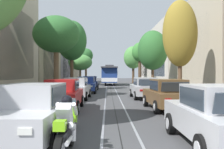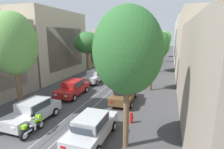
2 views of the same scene
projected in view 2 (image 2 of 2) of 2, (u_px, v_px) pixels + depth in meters
name	position (u px, v px, depth m)	size (l,w,h in m)	color
ground_plane	(130.00, 70.00, 31.30)	(160.00, 160.00, 0.00)	#424244
trolley_track_rails	(135.00, 66.00, 35.09)	(1.14, 68.89, 0.01)	gray
building_facade_left	(86.00, 46.00, 36.09)	(5.78, 60.59, 9.47)	gray
building_facade_right	(191.00, 43.00, 33.43)	(5.96, 60.59, 9.90)	gray
parked_car_silver_near_left	(33.00, 111.00, 12.50)	(2.05, 4.38, 1.58)	#B7B7BC
parked_car_red_second_left	(73.00, 88.00, 17.97)	(2.06, 4.39, 1.58)	red
parked_car_silver_mid_left	(95.00, 76.00, 23.21)	(2.06, 4.39, 1.58)	#B7B7BC
parked_car_blue_fourth_left	(111.00, 68.00, 28.65)	(2.07, 4.39, 1.58)	#233D93
parked_car_navy_fifth_left	(120.00, 63.00, 33.64)	(2.02, 4.37, 1.58)	#19234C
parked_car_silver_near_right	(92.00, 127.00, 10.32)	(2.04, 4.38, 1.58)	#B7B7BC
parked_car_brown_second_right	(124.00, 94.00, 16.24)	(2.10, 4.41, 1.58)	brown
parked_car_silver_mid_right	(134.00, 79.00, 21.90)	(2.06, 4.39, 1.58)	#B7B7BC
street_tree_kerb_left_near	(14.00, 44.00, 13.07)	(3.45, 3.44, 7.83)	brown
street_tree_kerb_left_second	(87.00, 43.00, 24.45)	(3.77, 3.52, 6.58)	brown
street_tree_kerb_left_mid	(108.00, 37.00, 32.49)	(3.48, 3.51, 8.09)	brown
street_tree_kerb_left_fourth	(122.00, 45.00, 43.65)	(3.89, 3.51, 5.05)	brown
street_tree_kerb_left_far	(131.00, 37.00, 52.58)	(2.86, 2.31, 7.07)	brown
street_tree_kerb_right_near	(127.00, 52.00, 8.71)	(3.55, 3.14, 7.54)	brown
street_tree_kerb_right_second	(152.00, 49.00, 18.97)	(2.43, 1.96, 7.04)	brown
street_tree_kerb_right_mid	(159.00, 45.00, 29.03)	(3.37, 3.66, 6.80)	brown
street_tree_kerb_right_fourth	(163.00, 39.00, 39.49)	(2.53, 2.35, 6.89)	#4C3826
street_tree_kerb_right_far	(164.00, 39.00, 48.95)	(3.79, 3.47, 7.41)	#4C3826
cable_car_trolley	(142.00, 54.00, 43.47)	(2.81, 9.17, 3.28)	navy
motorcycle_with_rider	(32.00, 125.00, 10.91)	(0.56, 1.99, 1.37)	black
fire_hydrant	(131.00, 117.00, 12.38)	(0.40, 0.22, 0.84)	red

